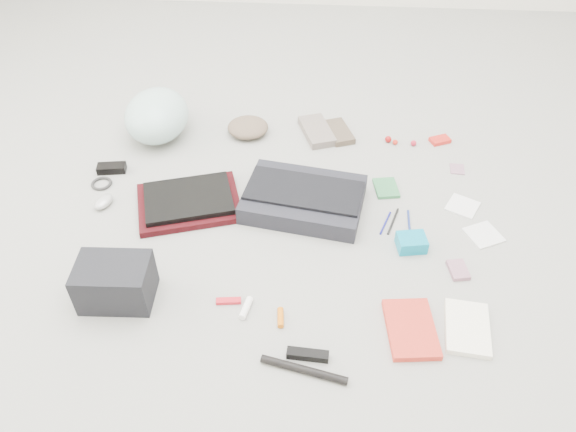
# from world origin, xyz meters

# --- Properties ---
(ground_plane) EXTENTS (4.00, 4.00, 0.00)m
(ground_plane) POSITION_xyz_m (0.00, 0.00, 0.00)
(ground_plane) COLOR gray
(messenger_bag) EXTENTS (0.48, 0.38, 0.07)m
(messenger_bag) POSITION_xyz_m (0.05, 0.11, 0.04)
(messenger_bag) COLOR black
(messenger_bag) RESTS_ON ground_plane
(bag_flap) EXTENTS (0.45, 0.26, 0.01)m
(bag_flap) POSITION_xyz_m (0.05, 0.11, 0.08)
(bag_flap) COLOR black
(bag_flap) RESTS_ON messenger_bag
(laptop_sleeve) EXTENTS (0.44, 0.38, 0.03)m
(laptop_sleeve) POSITION_xyz_m (-0.38, 0.09, 0.01)
(laptop_sleeve) COLOR #32070B
(laptop_sleeve) RESTS_ON ground_plane
(laptop) EXTENTS (0.37, 0.32, 0.02)m
(laptop) POSITION_xyz_m (-0.38, 0.09, 0.04)
(laptop) COLOR black
(laptop) RESTS_ON laptop_sleeve
(bike_helmet) EXTENTS (0.27, 0.34, 0.20)m
(bike_helmet) POSITION_xyz_m (-0.60, 0.54, 0.10)
(bike_helmet) COLOR silver
(bike_helmet) RESTS_ON ground_plane
(beanie) EXTENTS (0.18, 0.17, 0.06)m
(beanie) POSITION_xyz_m (-0.22, 0.58, 0.03)
(beanie) COLOR brown
(beanie) RESTS_ON ground_plane
(mitten_left) EXTENTS (0.18, 0.24, 0.03)m
(mitten_left) POSITION_xyz_m (0.09, 0.59, 0.02)
(mitten_left) COLOR slate
(mitten_left) RESTS_ON ground_plane
(mitten_right) EXTENTS (0.15, 0.20, 0.03)m
(mitten_right) POSITION_xyz_m (0.18, 0.59, 0.01)
(mitten_right) COLOR brown
(mitten_right) RESTS_ON ground_plane
(power_brick) EXTENTS (0.12, 0.07, 0.03)m
(power_brick) POSITION_xyz_m (-0.73, 0.27, 0.02)
(power_brick) COLOR black
(power_brick) RESTS_ON ground_plane
(cable_coil) EXTENTS (0.11, 0.11, 0.01)m
(cable_coil) POSITION_xyz_m (-0.75, 0.18, 0.01)
(cable_coil) COLOR black
(cable_coil) RESTS_ON ground_plane
(mouse) EXTENTS (0.08, 0.10, 0.03)m
(mouse) POSITION_xyz_m (-0.70, 0.07, 0.02)
(mouse) COLOR #A7A7A7
(mouse) RESTS_ON ground_plane
(camera_bag) EXTENTS (0.23, 0.17, 0.15)m
(camera_bag) POSITION_xyz_m (-0.51, -0.37, 0.07)
(camera_bag) COLOR black
(camera_bag) RESTS_ON ground_plane
(multitool) EXTENTS (0.08, 0.03, 0.01)m
(multitool) POSITION_xyz_m (-0.16, -0.36, 0.01)
(multitool) COLOR red
(multitool) RESTS_ON ground_plane
(toiletry_tube_white) EXTENTS (0.04, 0.08, 0.02)m
(toiletry_tube_white) POSITION_xyz_m (-0.10, -0.39, 0.01)
(toiletry_tube_white) COLOR white
(toiletry_tube_white) RESTS_ON ground_plane
(toiletry_tube_orange) EXTENTS (0.03, 0.07, 0.02)m
(toiletry_tube_orange) POSITION_xyz_m (0.01, -0.42, 0.01)
(toiletry_tube_orange) COLOR #D1650C
(toiletry_tube_orange) RESTS_ON ground_plane
(u_lock) EXTENTS (0.12, 0.04, 0.02)m
(u_lock) POSITION_xyz_m (0.10, -0.54, 0.01)
(u_lock) COLOR black
(u_lock) RESTS_ON ground_plane
(bike_pump) EXTENTS (0.25, 0.08, 0.02)m
(bike_pump) POSITION_xyz_m (0.09, -0.59, 0.01)
(bike_pump) COLOR black
(bike_pump) RESTS_ON ground_plane
(book_red) EXTENTS (0.16, 0.23, 0.02)m
(book_red) POSITION_xyz_m (0.40, -0.43, 0.01)
(book_red) COLOR red
(book_red) RESTS_ON ground_plane
(book_white) EXTENTS (0.15, 0.21, 0.02)m
(book_white) POSITION_xyz_m (0.57, -0.42, 0.01)
(book_white) COLOR white
(book_white) RESTS_ON ground_plane
(notepad) EXTENTS (0.10, 0.13, 0.01)m
(notepad) POSITION_xyz_m (0.37, 0.23, 0.01)
(notepad) COLOR #2C6D3F
(notepad) RESTS_ON ground_plane
(pen_blue) EXTENTS (0.05, 0.12, 0.01)m
(pen_blue) POSITION_xyz_m (0.35, 0.04, 0.00)
(pen_blue) COLOR navy
(pen_blue) RESTS_ON ground_plane
(pen_black) EXTENTS (0.05, 0.14, 0.01)m
(pen_black) POSITION_xyz_m (0.38, 0.05, 0.00)
(pen_black) COLOR black
(pen_black) RESTS_ON ground_plane
(pen_navy) EXTENTS (0.01, 0.14, 0.01)m
(pen_navy) POSITION_xyz_m (0.44, 0.04, 0.00)
(pen_navy) COLOR navy
(pen_navy) RESTS_ON ground_plane
(accordion_wallet) EXTENTS (0.11, 0.09, 0.05)m
(accordion_wallet) POSITION_xyz_m (0.43, -0.08, 0.02)
(accordion_wallet) COLOR #0789B0
(accordion_wallet) RESTS_ON ground_plane
(card_deck) EXTENTS (0.07, 0.09, 0.02)m
(card_deck) POSITION_xyz_m (0.58, -0.18, 0.01)
(card_deck) COLOR #9E697D
(card_deck) RESTS_ON ground_plane
(napkin_top) EXTENTS (0.14, 0.14, 0.01)m
(napkin_top) POSITION_xyz_m (0.65, 0.15, 0.00)
(napkin_top) COLOR silver
(napkin_top) RESTS_ON ground_plane
(napkin_bottom) EXTENTS (0.15, 0.15, 0.01)m
(napkin_bottom) POSITION_xyz_m (0.70, 0.00, 0.00)
(napkin_bottom) COLOR silver
(napkin_bottom) RESTS_ON ground_plane
(lollipop_a) EXTENTS (0.04, 0.04, 0.03)m
(lollipop_a) POSITION_xyz_m (0.39, 0.55, 0.01)
(lollipop_a) COLOR #9C0F0F
(lollipop_a) RESTS_ON ground_plane
(lollipop_b) EXTENTS (0.03, 0.03, 0.02)m
(lollipop_b) POSITION_xyz_m (0.42, 0.54, 0.01)
(lollipop_b) COLOR red
(lollipop_b) RESTS_ON ground_plane
(lollipop_c) EXTENTS (0.03, 0.03, 0.03)m
(lollipop_c) POSITION_xyz_m (0.50, 0.53, 0.01)
(lollipop_c) COLOR #AC1B2E
(lollipop_c) RESTS_ON ground_plane
(altoids_tin) EXTENTS (0.10, 0.08, 0.02)m
(altoids_tin) POSITION_xyz_m (0.62, 0.57, 0.01)
(altoids_tin) COLOR red
(altoids_tin) RESTS_ON ground_plane
(stamp_sheet) EXTENTS (0.06, 0.07, 0.00)m
(stamp_sheet) POSITION_xyz_m (0.66, 0.38, 0.00)
(stamp_sheet) COLOR gray
(stamp_sheet) RESTS_ON ground_plane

